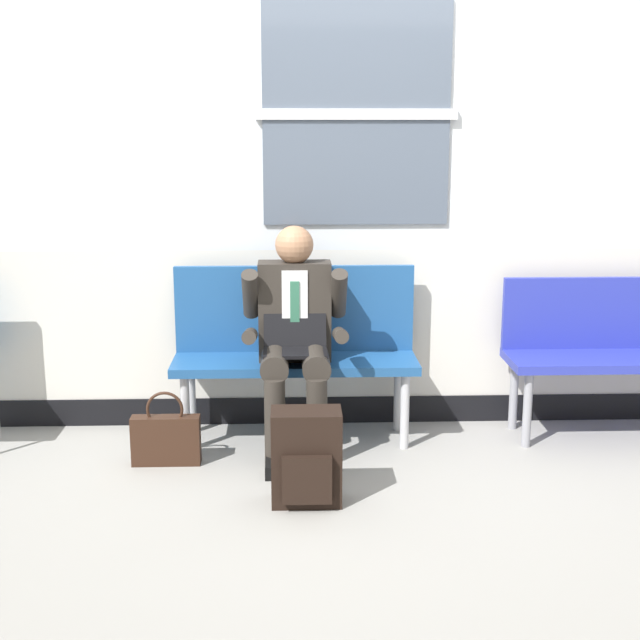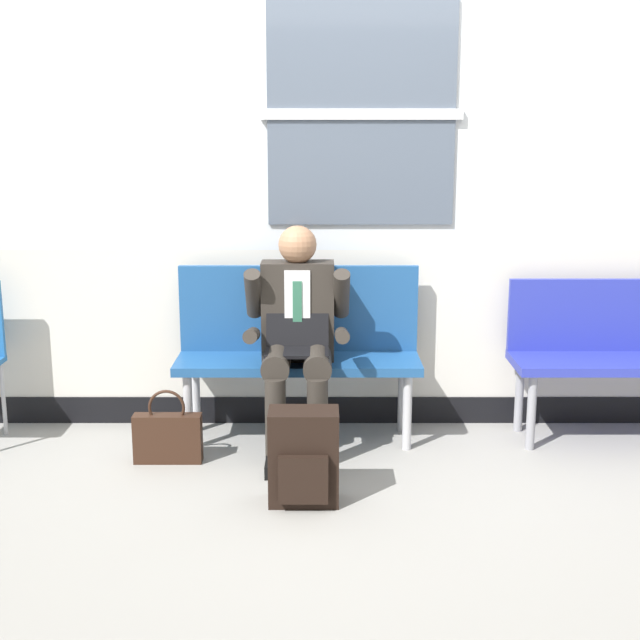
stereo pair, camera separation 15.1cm
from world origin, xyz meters
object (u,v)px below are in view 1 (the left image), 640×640
at_px(backpack, 306,458).
at_px(person_seated, 295,334).
at_px(bench_with_person, 295,341).
at_px(handbag, 166,438).
at_px(bench_empty, 618,344).

bearing_deg(backpack, person_seated, 93.63).
distance_m(bench_with_person, handbag, 0.91).
relative_size(bench_with_person, handbag, 3.40).
xyz_separation_m(backpack, handbag, (-0.74, 0.51, -0.08)).
relative_size(bench_with_person, person_seated, 1.11).
height_order(bench_with_person, backpack, bench_with_person).
bearing_deg(bench_with_person, person_seated, -90.00).
distance_m(person_seated, backpack, 0.84).
bearing_deg(bench_empty, person_seated, -173.89).
distance_m(bench_empty, handbag, 2.61).
bearing_deg(bench_with_person, handbag, -148.83).
height_order(backpack, handbag, backpack).
bearing_deg(person_seated, bench_with_person, 90.00).
bearing_deg(person_seated, handbag, -163.05).
distance_m(bench_with_person, backpack, 0.99).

